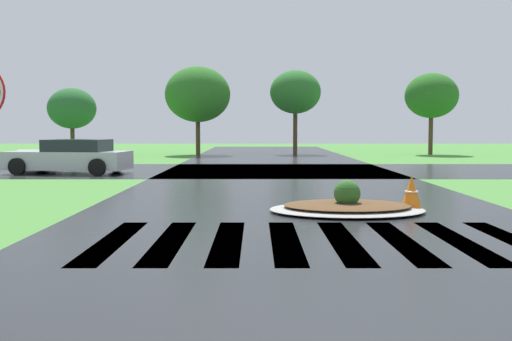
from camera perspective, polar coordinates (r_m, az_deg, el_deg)
The scene contains 8 objects.
asphalt_roadway at distance 14.03m, azimuth 3.81°, elevation -3.08°, with size 9.23×80.00×0.01m, color #232628.
asphalt_cross_road at distance 24.33m, azimuth 2.23°, elevation 0.02°, with size 90.00×8.31×0.01m, color #232628.
crosswalk_stripes at distance 9.34m, azimuth 5.72°, elevation -6.77°, with size 6.75×3.60×0.01m.
median_island at distance 12.53m, azimuth 8.84°, elevation -3.43°, with size 3.24×2.38×0.68m.
car_white_sedan at distance 23.68m, azimuth -17.39°, elevation 1.22°, with size 4.77×2.56×1.31m.
drainage_pipe_stack at distance 26.39m, azimuth -20.12°, elevation 1.00°, with size 1.77×0.95×0.84m.
traffic_cone at distance 13.01m, azimuth 14.83°, elevation -2.16°, with size 0.48×0.48×0.75m.
background_treeline at distance 38.93m, azimuth -5.60°, elevation 6.91°, with size 33.76×5.63×5.63m.
Camera 1 is at (-0.91, -3.88, 1.78)m, focal length 41.52 mm.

